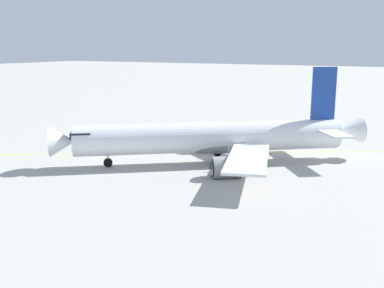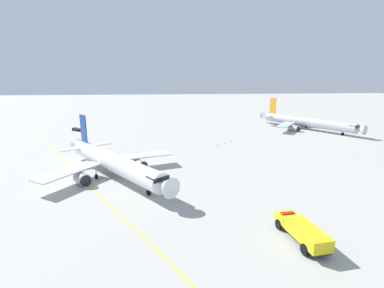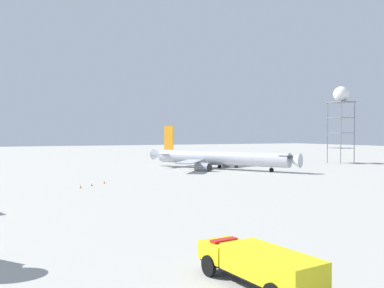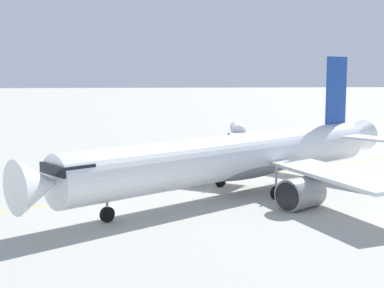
% 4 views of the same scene
% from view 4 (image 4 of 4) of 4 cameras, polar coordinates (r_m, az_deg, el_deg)
% --- Properties ---
extents(ground_plane, '(600.00, 600.00, 0.00)m').
position_cam_4_polar(ground_plane, '(48.33, 2.22, -5.25)').
color(ground_plane, '#ADAAA3').
extents(airliner_main, '(27.92, 33.85, 12.09)m').
position_cam_4_polar(airliner_main, '(48.16, 4.69, -1.48)').
color(airliner_main, white).
rests_on(airliner_main, ground_plane).
extents(fuel_tanker_truck, '(10.05, 3.77, 2.87)m').
position_cam_4_polar(fuel_tanker_truck, '(83.14, 4.69, 1.21)').
color(fuel_tanker_truck, '#232326').
rests_on(fuel_tanker_truck, ground_plane).
extents(taxiway_centreline, '(66.36, 112.07, 0.01)m').
position_cam_4_polar(taxiway_centreline, '(52.34, -0.39, -4.25)').
color(taxiway_centreline, yellow).
rests_on(taxiway_centreline, ground_plane).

